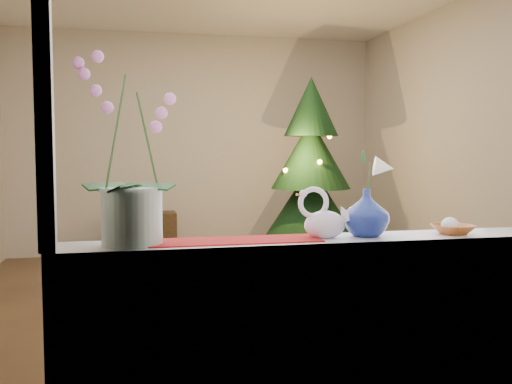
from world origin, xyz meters
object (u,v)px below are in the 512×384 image
Objects in this scene: amber_dish at (453,230)px; orchid_pot at (131,149)px; swan at (325,214)px; paperweight at (450,226)px; blue_vase at (366,209)px; xmas_tree at (311,173)px; side_table at (145,236)px.

orchid_pot is at bearing 179.33° from amber_dish.
swan reaches higher than amber_dish.
amber_dish is at bearing 7.61° from paperweight.
xmas_tree is (0.91, 3.62, -0.01)m from blue_vase.
side_table is at bearing 80.65° from swan.
paperweight is 3.69m from xmas_tree.
swan is 0.19m from blue_vase.
xmas_tree reaches higher than side_table.
amber_dish is 3.68m from xmas_tree.
xmas_tree is (1.10, 3.63, 0.01)m from swan.
swan is 0.33× the size of side_table.
orchid_pot reaches higher than swan.
blue_vase is 0.32× the size of side_table.
blue_vase is 1.60× the size of amber_dish.
amber_dish is 0.07× the size of xmas_tree.
swan is 1.03× the size of blue_vase.
paperweight is at bearing -172.39° from amber_dish.
paperweight is 0.52× the size of amber_dish.
side_table is (-1.21, 4.54, -0.69)m from paperweight.
orchid_pot is 4.64m from side_table.
swan is at bearing -0.01° from orchid_pot.
side_table is at bearing 105.15° from amber_dish.
orchid_pot reaches higher than paperweight.
swan reaches higher than side_table.
orchid_pot is 1.01m from blue_vase.
blue_vase reaches higher than amber_dish.
blue_vase is 3.10× the size of paperweight.
blue_vase is 4.65m from side_table.
swan is (0.79, -0.00, -0.27)m from orchid_pot.
xmas_tree is at bearing 55.61° from swan.
side_table is (0.14, 4.52, -1.02)m from orchid_pot.
side_table is (-1.23, 4.54, -0.67)m from amber_dish.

